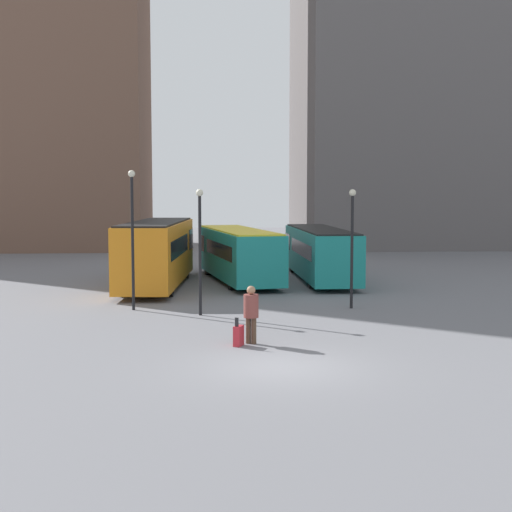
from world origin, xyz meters
The scene contains 9 objects.
ground_plane centered at (0.00, 0.00, 0.00)m, with size 160.00×160.00×0.00m, color slate.
bus_0 centered at (-4.37, 17.34, 1.81)m, with size 3.50×11.43×3.33m.
bus_1 centered at (-0.18, 19.29, 1.54)m, with size 4.26×11.09×2.82m.
bus_2 centered at (4.38, 19.71, 1.55)m, with size 2.46×11.79×2.82m.
traveler centered at (-0.60, 3.09, 1.09)m, with size 0.63×0.63×1.84m.
suitcase centered at (-1.02, 2.78, 0.32)m, with size 0.37×0.48×0.92m.
lamp_post_0 centered at (4.03, 9.72, 2.94)m, with size 0.28×0.28×4.91m.
lamp_post_1 centered at (-2.20, 8.51, 2.94)m, with size 0.28×0.28×4.91m.
lamp_post_2 centered at (-4.92, 9.99, 3.34)m, with size 0.28×0.28×5.67m.
Camera 1 is at (-2.18, -19.07, 4.74)m, focal length 50.00 mm.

